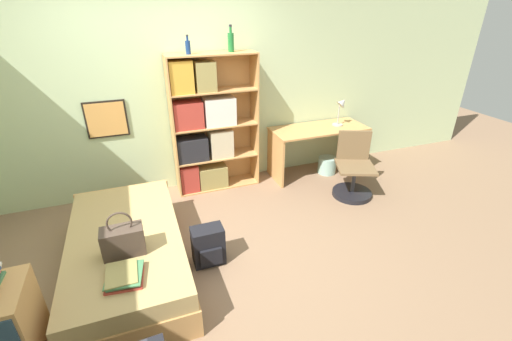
{
  "coord_description": "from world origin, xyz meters",
  "views": [
    {
      "loc": [
        -0.4,
        -2.73,
        2.3
      ],
      "look_at": [
        0.68,
        0.19,
        0.75
      ],
      "focal_mm": 24.0,
      "sensor_mm": 36.0,
      "label": 1
    }
  ],
  "objects_px": {
    "book_stack_on_bed": "(124,276)",
    "desk_chair": "(353,177)",
    "bottle_brown": "(231,42)",
    "waste_bin": "(327,165)",
    "handbag": "(123,240)",
    "bed": "(128,252)",
    "bottle_green": "(188,47)",
    "desk_lamp": "(342,107)",
    "desk": "(318,141)",
    "bookcase": "(205,129)",
    "backpack": "(208,246)"
  },
  "relations": [
    {
      "from": "book_stack_on_bed",
      "to": "desk_chair",
      "type": "height_order",
      "value": "desk_chair"
    },
    {
      "from": "bottle_brown",
      "to": "waste_bin",
      "type": "xyz_separation_m",
      "value": [
        1.36,
        -0.18,
        -1.75
      ]
    },
    {
      "from": "handbag",
      "to": "waste_bin",
      "type": "relative_size",
      "value": 1.52
    },
    {
      "from": "waste_bin",
      "to": "bed",
      "type": "bearing_deg",
      "value": -157.72
    },
    {
      "from": "bottle_green",
      "to": "desk_lamp",
      "type": "relative_size",
      "value": 0.51
    },
    {
      "from": "handbag",
      "to": "desk_chair",
      "type": "height_order",
      "value": "handbag"
    },
    {
      "from": "bottle_green",
      "to": "desk_lamp",
      "type": "xyz_separation_m",
      "value": [
        2.06,
        -0.09,
        -0.87
      ]
    },
    {
      "from": "desk_chair",
      "to": "waste_bin",
      "type": "bearing_deg",
      "value": 88.61
    },
    {
      "from": "desk",
      "to": "waste_bin",
      "type": "distance_m",
      "value": 0.42
    },
    {
      "from": "bottle_green",
      "to": "book_stack_on_bed",
      "type": "bearing_deg",
      "value": -116.39
    },
    {
      "from": "bottle_brown",
      "to": "desk",
      "type": "xyz_separation_m",
      "value": [
        1.21,
        -0.13,
        -1.37
      ]
    },
    {
      "from": "bottle_brown",
      "to": "desk_chair",
      "type": "height_order",
      "value": "bottle_brown"
    },
    {
      "from": "desk",
      "to": "bed",
      "type": "bearing_deg",
      "value": -155.54
    },
    {
      "from": "waste_bin",
      "to": "bottle_green",
      "type": "bearing_deg",
      "value": 175.26
    },
    {
      "from": "bottle_green",
      "to": "bottle_brown",
      "type": "distance_m",
      "value": 0.51
    },
    {
      "from": "book_stack_on_bed",
      "to": "desk_lamp",
      "type": "relative_size",
      "value": 0.78
    },
    {
      "from": "bed",
      "to": "bookcase",
      "type": "xyz_separation_m",
      "value": [
        1.07,
        1.33,
        0.63
      ]
    },
    {
      "from": "handbag",
      "to": "desk",
      "type": "distance_m",
      "value": 3.05
    },
    {
      "from": "waste_bin",
      "to": "desk_chair",
      "type": "bearing_deg",
      "value": -91.39
    },
    {
      "from": "book_stack_on_bed",
      "to": "bookcase",
      "type": "height_order",
      "value": "bookcase"
    },
    {
      "from": "bed",
      "to": "desk_chair",
      "type": "height_order",
      "value": "desk_chair"
    },
    {
      "from": "bed",
      "to": "desk_chair",
      "type": "distance_m",
      "value": 2.84
    },
    {
      "from": "bookcase",
      "to": "bottle_green",
      "type": "xyz_separation_m",
      "value": [
        -0.13,
        -0.02,
        0.99
      ]
    },
    {
      "from": "handbag",
      "to": "bed",
      "type": "bearing_deg",
      "value": 92.05
    },
    {
      "from": "bed",
      "to": "bookcase",
      "type": "distance_m",
      "value": 1.82
    },
    {
      "from": "waste_bin",
      "to": "backpack",
      "type": "bearing_deg",
      "value": -148.09
    },
    {
      "from": "book_stack_on_bed",
      "to": "desk",
      "type": "bearing_deg",
      "value": 34.1
    },
    {
      "from": "bookcase",
      "to": "bottle_brown",
      "type": "height_order",
      "value": "bottle_brown"
    },
    {
      "from": "bookcase",
      "to": "bottle_brown",
      "type": "distance_m",
      "value": 1.09
    },
    {
      "from": "desk_lamp",
      "to": "bookcase",
      "type": "bearing_deg",
      "value": 176.58
    },
    {
      "from": "book_stack_on_bed",
      "to": "backpack",
      "type": "distance_m",
      "value": 0.9
    },
    {
      "from": "desk_chair",
      "to": "bed",
      "type": "bearing_deg",
      "value": -169.87
    },
    {
      "from": "desk",
      "to": "waste_bin",
      "type": "bearing_deg",
      "value": -20.51
    },
    {
      "from": "bottle_green",
      "to": "desk",
      "type": "distance_m",
      "value": 2.18
    },
    {
      "from": "backpack",
      "to": "bottle_brown",
      "type": "bearing_deg",
      "value": 64.03
    },
    {
      "from": "backpack",
      "to": "waste_bin",
      "type": "xyz_separation_m",
      "value": [
        2.09,
        1.3,
        -0.07
      ]
    },
    {
      "from": "handbag",
      "to": "bottle_brown",
      "type": "height_order",
      "value": "bottle_brown"
    },
    {
      "from": "bed",
      "to": "bottle_green",
      "type": "height_order",
      "value": "bottle_green"
    },
    {
      "from": "book_stack_on_bed",
      "to": "desk",
      "type": "xyz_separation_m",
      "value": [
        2.67,
        1.81,
        0.05
      ]
    },
    {
      "from": "handbag",
      "to": "desk",
      "type": "height_order",
      "value": "handbag"
    },
    {
      "from": "desk_lamp",
      "to": "bottle_brown",
      "type": "bearing_deg",
      "value": 175.66
    },
    {
      "from": "handbag",
      "to": "waste_bin",
      "type": "bearing_deg",
      "value": 27.23
    },
    {
      "from": "book_stack_on_bed",
      "to": "waste_bin",
      "type": "xyz_separation_m",
      "value": [
        2.82,
        1.75,
        -0.34
      ]
    },
    {
      "from": "bottle_brown",
      "to": "book_stack_on_bed",
      "type": "bearing_deg",
      "value": -127.01
    },
    {
      "from": "bed",
      "to": "bottle_green",
      "type": "distance_m",
      "value": 2.29
    },
    {
      "from": "desk",
      "to": "backpack",
      "type": "relative_size",
      "value": 3.46
    },
    {
      "from": "bookcase",
      "to": "backpack",
      "type": "relative_size",
      "value": 4.49
    },
    {
      "from": "bottle_brown",
      "to": "bottle_green",
      "type": "bearing_deg",
      "value": -176.99
    },
    {
      "from": "desk_chair",
      "to": "backpack",
      "type": "bearing_deg",
      "value": -162.67
    },
    {
      "from": "bed",
      "to": "desk_lamp",
      "type": "xyz_separation_m",
      "value": [
        3.0,
        1.22,
        0.76
      ]
    }
  ]
}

